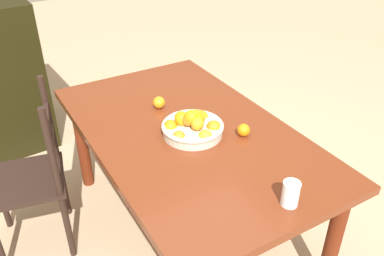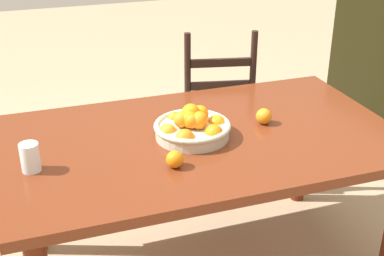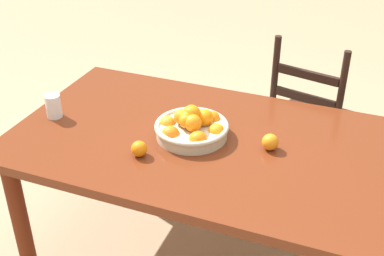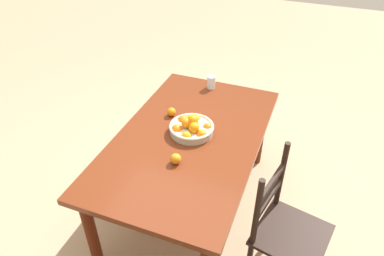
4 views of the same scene
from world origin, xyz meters
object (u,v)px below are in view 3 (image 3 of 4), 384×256
(orange_loose_1, at_px, (270,142))
(drinking_glass, at_px, (53,106))
(chair_near_window, at_px, (310,123))
(fruit_bowl, at_px, (192,126))
(orange_loose_0, at_px, (139,149))
(dining_table, at_px, (202,155))

(orange_loose_1, distance_m, drinking_glass, 1.02)
(orange_loose_1, bearing_deg, chair_near_window, 84.89)
(fruit_bowl, bearing_deg, orange_loose_0, -123.39)
(chair_near_window, distance_m, orange_loose_1, 0.83)
(chair_near_window, bearing_deg, orange_loose_1, 97.01)
(chair_near_window, relative_size, orange_loose_0, 14.57)
(drinking_glass, bearing_deg, chair_near_window, 38.56)
(dining_table, distance_m, drinking_glass, 0.74)
(fruit_bowl, xyz_separation_m, orange_loose_1, (0.35, 0.02, -0.01))
(dining_table, distance_m, chair_near_window, 0.89)
(dining_table, relative_size, fruit_bowl, 5.12)
(orange_loose_0, relative_size, drinking_glass, 0.60)
(orange_loose_0, height_order, orange_loose_1, orange_loose_1)
(dining_table, xyz_separation_m, drinking_glass, (-0.72, -0.07, 0.15))
(chair_near_window, relative_size, fruit_bowl, 2.99)
(chair_near_window, xyz_separation_m, orange_loose_0, (-0.56, -1.01, 0.30))
(orange_loose_1, relative_size, drinking_glass, 0.63)
(orange_loose_0, bearing_deg, drinking_glass, 163.99)
(orange_loose_0, relative_size, orange_loose_1, 0.95)
(dining_table, bearing_deg, drinking_glass, -174.14)
(orange_loose_0, bearing_deg, chair_near_window, 60.98)
(dining_table, height_order, chair_near_window, chair_near_window)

